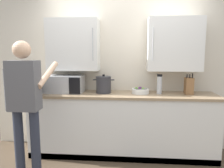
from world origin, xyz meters
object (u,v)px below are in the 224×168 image
(fruit_bowl, at_px, (140,91))
(knife_block, at_px, (189,86))
(microwave_oven, at_px, (62,84))
(person_figure, at_px, (25,100))
(thermos_flask, at_px, (159,84))
(stock_pot, at_px, (104,85))

(fruit_bowl, bearing_deg, knife_block, 0.62)
(microwave_oven, distance_m, person_figure, 0.87)
(microwave_oven, bearing_deg, knife_block, 0.56)
(thermos_flask, distance_m, person_figure, 1.85)
(microwave_oven, height_order, thermos_flask, thermos_flask)
(microwave_oven, distance_m, fruit_bowl, 1.20)
(knife_block, bearing_deg, person_figure, -157.25)
(knife_block, relative_size, stock_pot, 0.95)
(fruit_bowl, bearing_deg, thermos_flask, -2.94)
(stock_pot, bearing_deg, thermos_flask, -0.54)
(microwave_oven, relative_size, knife_block, 2.44)
(fruit_bowl, relative_size, thermos_flask, 0.87)
(fruit_bowl, bearing_deg, person_figure, -147.69)
(fruit_bowl, xyz_separation_m, thermos_flask, (0.28, -0.01, 0.10))
(knife_block, height_order, thermos_flask, knife_block)
(stock_pot, bearing_deg, person_figure, -133.37)
(microwave_oven, distance_m, thermos_flask, 1.48)
(thermos_flask, bearing_deg, person_figure, -152.69)
(stock_pot, bearing_deg, microwave_oven, -179.61)
(knife_block, distance_m, person_figure, 2.25)
(thermos_flask, xyz_separation_m, person_figure, (-1.64, -0.85, -0.08))
(microwave_oven, bearing_deg, thermos_flask, -0.13)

